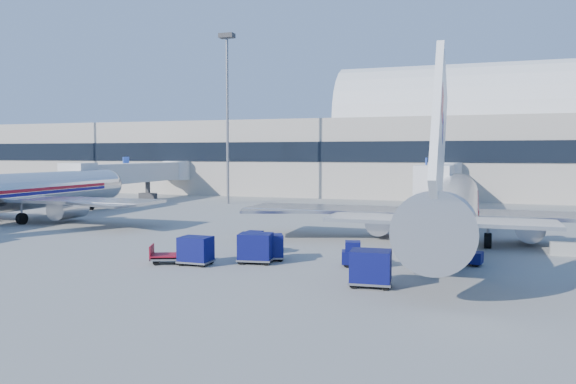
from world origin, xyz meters
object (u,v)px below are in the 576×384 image
(airliner_mid, at_px, (8,193))
(jetbridge_mid, at_px, (139,173))
(cart_train_b, at_px, (256,247))
(tug_right, at_px, (463,255))
(cart_solo_near, at_px, (371,267))
(tug_left, at_px, (256,243))
(barrier_near, at_px, (575,250))
(cart_train_c, at_px, (196,250))
(cart_open_red, at_px, (169,257))
(mast_west, at_px, (227,93))
(cart_train_a, at_px, (269,247))
(tug_lead, at_px, (359,255))
(jetbridge_near, at_px, (440,177))
(airliner_main, at_px, (451,205))

(airliner_mid, relative_size, jetbridge_mid, 1.35)
(jetbridge_mid, xyz_separation_m, cart_train_b, (33.25, -37.71, -2.93))
(tug_right, bearing_deg, cart_solo_near, -109.70)
(tug_right, height_order, tug_left, tug_left)
(tug_left, relative_size, cart_train_b, 1.05)
(barrier_near, bearing_deg, cart_train_c, -154.76)
(cart_solo_near, height_order, cart_open_red, cart_solo_near)
(mast_west, distance_m, cart_train_a, 42.95)
(jetbridge_mid, distance_m, cart_train_c, 49.58)
(jetbridge_mid, bearing_deg, mast_west, -3.21)
(tug_left, height_order, cart_train_b, cart_train_b)
(mast_west, height_order, tug_lead, mast_west)
(mast_west, xyz_separation_m, tug_right, (31.06, -33.27, -14.17))
(jetbridge_near, distance_m, tug_right, 34.41)
(airliner_main, xyz_separation_m, cart_open_red, (-16.20, -13.21, -2.52))
(tug_right, relative_size, cart_train_c, 1.14)
(tug_lead, distance_m, cart_train_a, 5.85)
(barrier_near, bearing_deg, cart_train_b, -155.07)
(barrier_near, relative_size, cart_train_b, 1.29)
(barrier_near, distance_m, cart_train_a, 20.25)
(airliner_main, distance_m, cart_train_a, 14.97)
(mast_west, bearing_deg, tug_lead, -54.93)
(jetbridge_near, bearing_deg, tug_left, -106.14)
(tug_left, relative_size, cart_open_red, 0.96)
(airliner_mid, xyz_separation_m, tug_lead, (37.15, -10.32, -2.24))
(tug_left, xyz_separation_m, cart_train_c, (-2.02, -4.85, 0.20))
(barrier_near, bearing_deg, cart_solo_near, -131.56)
(tug_right, bearing_deg, tug_left, -167.60)
(airliner_main, xyz_separation_m, tug_lead, (-4.85, -10.32, -2.24))
(tug_right, bearing_deg, cart_train_b, -152.92)
(airliner_mid, bearing_deg, cart_open_red, -27.11)
(cart_train_b, bearing_deg, cart_solo_near, -34.82)
(cart_solo_near, bearing_deg, cart_train_b, 149.62)
(mast_west, distance_m, cart_train_c, 43.85)
(airliner_main, bearing_deg, cart_train_a, -136.21)
(tug_left, bearing_deg, cart_train_c, 156.41)
(jetbridge_mid, distance_m, cart_train_b, 50.36)
(cart_open_red, bearing_deg, airliner_mid, 130.32)
(tug_right, height_order, cart_train_b, cart_train_b)
(jetbridge_near, relative_size, tug_left, 11.26)
(jetbridge_mid, height_order, barrier_near, jetbridge_mid)
(barrier_near, bearing_deg, cart_train_a, -157.48)
(cart_train_a, relative_size, cart_train_c, 1.16)
(tug_right, bearing_deg, cart_train_c, -150.60)
(jetbridge_mid, bearing_deg, jetbridge_near, 0.00)
(tug_lead, distance_m, cart_train_c, 9.95)
(airliner_mid, xyz_separation_m, barrier_near, (50.00, -2.51, -2.48))
(cart_train_c, bearing_deg, barrier_near, 25.58)
(jetbridge_near, bearing_deg, cart_solo_near, -91.22)
(jetbridge_near, bearing_deg, airliner_main, -84.78)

